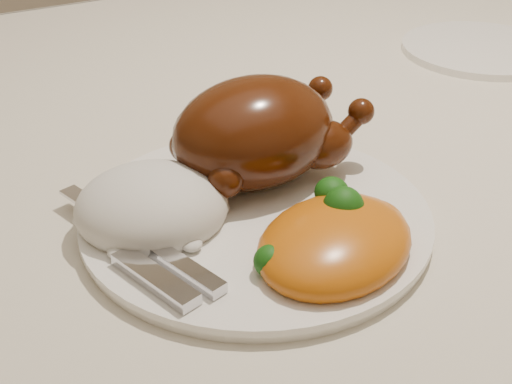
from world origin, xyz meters
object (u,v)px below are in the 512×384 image
dining_table (268,187)px  side_plate (481,49)px  roast_chicken (259,131)px  dinner_plate (256,218)px

dining_table → side_plate: (0.34, 0.02, 0.11)m
side_plate → roast_chicken: 0.47m
dining_table → roast_chicken: (-0.10, -0.15, 0.16)m
dinner_plate → roast_chicken: 0.08m
dining_table → dinner_plate: bearing=-122.9°
dining_table → side_plate: size_ratio=7.60×
dining_table → dinner_plate: (-0.13, -0.20, 0.11)m
dinner_plate → side_plate: (0.47, 0.22, -0.00)m
side_plate → roast_chicken: size_ratio=1.13×
dinner_plate → side_plate: 0.52m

